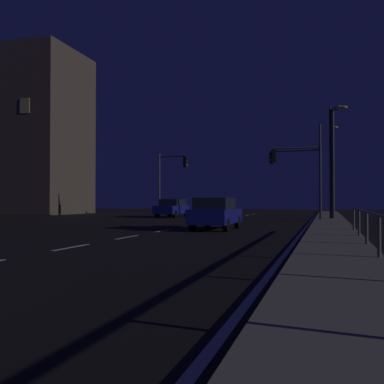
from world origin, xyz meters
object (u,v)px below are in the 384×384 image
at_px(car, 216,213).
at_px(traffic_light_near_left, 298,167).
at_px(car_oncoming, 172,208).
at_px(traffic_light_near_right, 298,168).
at_px(street_lamp_median, 332,152).
at_px(street_lamp_mid_block, 335,153).
at_px(building_distant, 9,135).
at_px(traffic_light_overhead_east, 171,173).
at_px(street_lamp_across_street, 323,162).

height_order(car, traffic_light_near_left, traffic_light_near_left).
height_order(car_oncoming, traffic_light_near_right, traffic_light_near_right).
bearing_deg(car_oncoming, street_lamp_median, -11.11).
xyz_separation_m(street_lamp_mid_block, building_distant, (-34.98, 8.38, 3.92)).
bearing_deg(car, car_oncoming, 116.15).
bearing_deg(traffic_light_near_left, car_oncoming, 156.74).
distance_m(car, building_distant, 36.91).
xyz_separation_m(car, street_lamp_median, (5.65, 12.96, 4.15)).
height_order(car_oncoming, traffic_light_overhead_east, traffic_light_overhead_east).
relative_size(traffic_light_near_right, street_lamp_mid_block, 0.70).
bearing_deg(traffic_light_overhead_east, street_lamp_median, -14.55).
distance_m(street_lamp_across_street, street_lamp_median, 7.25).
bearing_deg(traffic_light_near_left, street_lamp_mid_block, 38.43).
bearing_deg(street_lamp_median, building_distant, 166.69).
bearing_deg(traffic_light_overhead_east, traffic_light_near_right, -2.54).
bearing_deg(street_lamp_median, traffic_light_overhead_east, 165.45).
bearing_deg(traffic_light_overhead_east, building_distant, 167.51).
bearing_deg(car_oncoming, car, -63.85).
height_order(car, traffic_light_near_right, traffic_light_near_right).
xyz_separation_m(traffic_light_overhead_east, street_lamp_mid_block, (13.96, -3.72, 1.03)).
bearing_deg(traffic_light_near_right, building_distant, 170.90).
distance_m(car_oncoming, traffic_light_overhead_east, 3.27).
height_order(car_oncoming, traffic_light_near_left, traffic_light_near_left).
height_order(street_lamp_mid_block, building_distant, building_distant).
relative_size(traffic_light_near_left, street_lamp_median, 0.64).
xyz_separation_m(traffic_light_near_right, traffic_light_near_left, (0.34, -5.20, -0.29)).
distance_m(car_oncoming, street_lamp_median, 14.17).
distance_m(car_oncoming, traffic_light_near_left, 12.36).
height_order(traffic_light_near_right, traffic_light_overhead_east, traffic_light_near_right).
xyz_separation_m(car_oncoming, traffic_light_overhead_east, (-0.46, 0.96, 3.09)).
relative_size(car, street_lamp_median, 0.54).
relative_size(car, traffic_light_overhead_east, 0.78).
relative_size(street_lamp_across_street, building_distant, 0.46).
relative_size(traffic_light_overhead_east, traffic_light_near_left, 1.07).
bearing_deg(street_lamp_median, traffic_light_near_left, -137.10).
bearing_deg(traffic_light_near_left, car, -107.26).
relative_size(street_lamp_median, building_distant, 0.46).
bearing_deg(building_distant, car_oncoming, -14.65).
bearing_deg(traffic_light_near_left, street_lamp_across_street, 80.37).
bearing_deg(traffic_light_near_right, car_oncoming, -177.50).
relative_size(car, traffic_light_near_right, 0.78).
bearing_deg(street_lamp_mid_block, traffic_light_overhead_east, 165.07).
bearing_deg(building_distant, car, -36.03).
height_order(car, building_distant, building_distant).
height_order(traffic_light_near_left, building_distant, building_distant).
height_order(car, street_lamp_mid_block, street_lamp_mid_block).
relative_size(car_oncoming, street_lamp_median, 0.55).
bearing_deg(building_distant, street_lamp_across_street, -1.71).
distance_m(street_lamp_across_street, building_distant, 34.32).
distance_m(car, traffic_light_near_left, 11.74).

